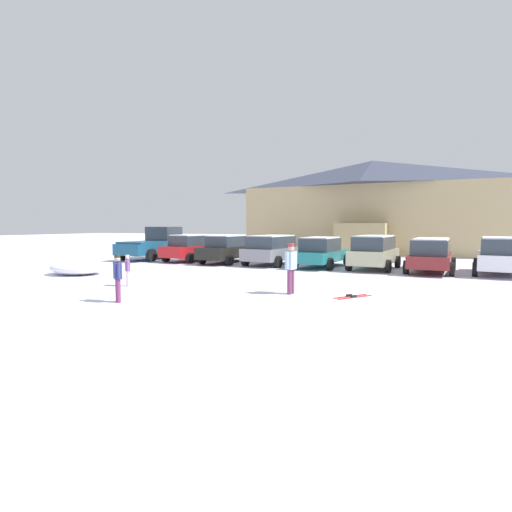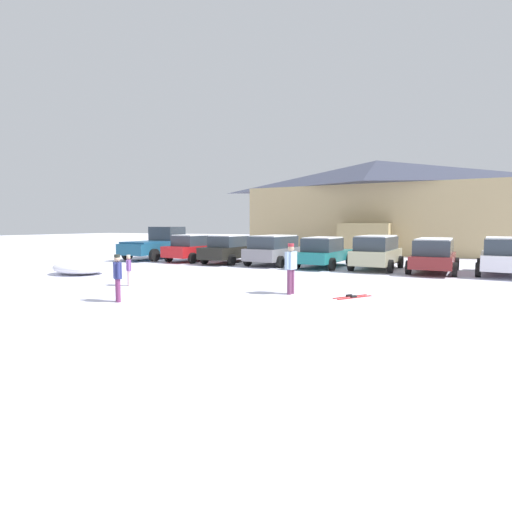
{
  "view_description": "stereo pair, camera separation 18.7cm",
  "coord_description": "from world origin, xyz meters",
  "px_view_note": "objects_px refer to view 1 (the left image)",
  "views": [
    {
      "loc": [
        5.93,
        -6.91,
        2.27
      ],
      "look_at": [
        0.62,
        5.22,
        1.24
      ],
      "focal_mm": 28.0,
      "sensor_mm": 36.0,
      "label": 1
    },
    {
      "loc": [
        6.11,
        -6.84,
        2.27
      ],
      "look_at": [
        0.62,
        5.22,
        1.24
      ],
      "focal_mm": 28.0,
      "sensor_mm": 36.0,
      "label": 2
    }
  ],
  "objects_px": {
    "skier_adult_in_blue_parka": "(291,266)",
    "skier_child_in_purple_jacket": "(128,269)",
    "ski_lodge": "(372,206)",
    "parked_grey_wagon": "(272,249)",
    "parked_teal_hatchback": "(321,252)",
    "parked_beige_suv": "(374,251)",
    "parked_black_sedan": "(228,249)",
    "parked_maroon_van": "(431,254)",
    "skier_teen_in_navy_coat": "(118,275)",
    "pickup_truck": "(156,244)",
    "parked_red_sedan": "(190,248)",
    "pair_of_skis": "(352,297)",
    "plowed_snow_pile": "(77,267)",
    "parked_white_suv": "(501,255)"
  },
  "relations": [
    {
      "from": "ski_lodge",
      "to": "skier_teen_in_navy_coat",
      "type": "distance_m",
      "value": 25.92
    },
    {
      "from": "parked_grey_wagon",
      "to": "parked_teal_hatchback",
      "type": "bearing_deg",
      "value": 1.69
    },
    {
      "from": "parked_black_sedan",
      "to": "parked_grey_wagon",
      "type": "distance_m",
      "value": 2.91
    },
    {
      "from": "parked_red_sedan",
      "to": "skier_child_in_purple_jacket",
      "type": "distance_m",
      "value": 10.29
    },
    {
      "from": "parked_maroon_van",
      "to": "pair_of_skis",
      "type": "xyz_separation_m",
      "value": [
        -2.26,
        -8.41,
        -0.86
      ]
    },
    {
      "from": "parked_grey_wagon",
      "to": "plowed_snow_pile",
      "type": "xyz_separation_m",
      "value": [
        -6.59,
        -7.68,
        -0.59
      ]
    },
    {
      "from": "parked_red_sedan",
      "to": "parked_maroon_van",
      "type": "bearing_deg",
      "value": -0.92
    },
    {
      "from": "parked_beige_suv",
      "to": "pickup_truck",
      "type": "height_order",
      "value": "pickup_truck"
    },
    {
      "from": "parked_teal_hatchback",
      "to": "pair_of_skis",
      "type": "height_order",
      "value": "parked_teal_hatchback"
    },
    {
      "from": "skier_child_in_purple_jacket",
      "to": "pair_of_skis",
      "type": "relative_size",
      "value": 0.91
    },
    {
      "from": "parked_white_suv",
      "to": "skier_teen_in_navy_coat",
      "type": "height_order",
      "value": "parked_white_suv"
    },
    {
      "from": "skier_child_in_purple_jacket",
      "to": "pair_of_skis",
      "type": "xyz_separation_m",
      "value": [
        8.06,
        1.04,
        -0.64
      ]
    },
    {
      "from": "parked_maroon_van",
      "to": "pickup_truck",
      "type": "distance_m",
      "value": 16.94
    },
    {
      "from": "parked_teal_hatchback",
      "to": "parked_white_suv",
      "type": "distance_m",
      "value": 8.36
    },
    {
      "from": "parked_red_sedan",
      "to": "parked_maroon_van",
      "type": "xyz_separation_m",
      "value": [
        13.84,
        -0.22,
        0.05
      ]
    },
    {
      "from": "pickup_truck",
      "to": "skier_child_in_purple_jacket",
      "type": "xyz_separation_m",
      "value": [
        6.6,
        -10.25,
        -0.34
      ]
    },
    {
      "from": "parked_maroon_van",
      "to": "skier_child_in_purple_jacket",
      "type": "bearing_deg",
      "value": -137.53
    },
    {
      "from": "parked_black_sedan",
      "to": "parked_grey_wagon",
      "type": "xyz_separation_m",
      "value": [
        2.9,
        -0.17,
        0.07
      ]
    },
    {
      "from": "parked_maroon_van",
      "to": "skier_teen_in_navy_coat",
      "type": "xyz_separation_m",
      "value": [
        -8.43,
        -11.99,
        -0.09
      ]
    },
    {
      "from": "pickup_truck",
      "to": "parked_teal_hatchback",
      "type": "bearing_deg",
      "value": -3.23
    },
    {
      "from": "ski_lodge",
      "to": "pair_of_skis",
      "type": "xyz_separation_m",
      "value": [
        2.37,
        -21.88,
        -3.82
      ]
    },
    {
      "from": "parked_maroon_van",
      "to": "skier_child_in_purple_jacket",
      "type": "xyz_separation_m",
      "value": [
        -10.32,
        -9.44,
        -0.23
      ]
    },
    {
      "from": "skier_adult_in_blue_parka",
      "to": "skier_child_in_purple_jacket",
      "type": "height_order",
      "value": "skier_adult_in_blue_parka"
    },
    {
      "from": "pickup_truck",
      "to": "skier_adult_in_blue_parka",
      "type": "bearing_deg",
      "value": -36.59
    },
    {
      "from": "parked_black_sedan",
      "to": "parked_maroon_van",
      "type": "distance_m",
      "value": 11.21
    },
    {
      "from": "parked_grey_wagon",
      "to": "pair_of_skis",
      "type": "xyz_separation_m",
      "value": [
        6.05,
        -8.48,
        -0.89
      ]
    },
    {
      "from": "parked_maroon_van",
      "to": "plowed_snow_pile",
      "type": "bearing_deg",
      "value": -152.95
    },
    {
      "from": "ski_lodge",
      "to": "parked_maroon_van",
      "type": "bearing_deg",
      "value": -71.06
    },
    {
      "from": "parked_teal_hatchback",
      "to": "plowed_snow_pile",
      "type": "distance_m",
      "value": 12.23
    },
    {
      "from": "parked_grey_wagon",
      "to": "parked_teal_hatchback",
      "type": "xyz_separation_m",
      "value": [
        2.84,
        0.08,
        -0.09
      ]
    },
    {
      "from": "parked_grey_wagon",
      "to": "parked_maroon_van",
      "type": "xyz_separation_m",
      "value": [
        8.3,
        -0.08,
        -0.02
      ]
    },
    {
      "from": "parked_black_sedan",
      "to": "parked_beige_suv",
      "type": "bearing_deg",
      "value": -0.88
    },
    {
      "from": "parked_grey_wagon",
      "to": "skier_child_in_purple_jacket",
      "type": "height_order",
      "value": "parked_grey_wagon"
    },
    {
      "from": "ski_lodge",
      "to": "skier_child_in_purple_jacket",
      "type": "height_order",
      "value": "ski_lodge"
    },
    {
      "from": "parked_maroon_van",
      "to": "skier_adult_in_blue_parka",
      "type": "height_order",
      "value": "skier_adult_in_blue_parka"
    },
    {
      "from": "parked_beige_suv",
      "to": "skier_teen_in_navy_coat",
      "type": "bearing_deg",
      "value": -115.42
    },
    {
      "from": "parked_grey_wagon",
      "to": "parked_teal_hatchback",
      "type": "height_order",
      "value": "parked_grey_wagon"
    },
    {
      "from": "parked_maroon_van",
      "to": "parked_white_suv",
      "type": "height_order",
      "value": "parked_white_suv"
    },
    {
      "from": "parked_grey_wagon",
      "to": "pickup_truck",
      "type": "height_order",
      "value": "pickup_truck"
    },
    {
      "from": "parked_red_sedan",
      "to": "parked_white_suv",
      "type": "relative_size",
      "value": 0.97
    },
    {
      "from": "parked_black_sedan",
      "to": "parked_teal_hatchback",
      "type": "distance_m",
      "value": 5.74
    },
    {
      "from": "skier_adult_in_blue_parka",
      "to": "skier_child_in_purple_jacket",
      "type": "distance_m",
      "value": 6.16
    },
    {
      "from": "ski_lodge",
      "to": "parked_grey_wagon",
      "type": "distance_m",
      "value": 14.2
    },
    {
      "from": "parked_teal_hatchback",
      "to": "parked_beige_suv",
      "type": "relative_size",
      "value": 1.1
    },
    {
      "from": "plowed_snow_pile",
      "to": "skier_child_in_purple_jacket",
      "type": "bearing_deg",
      "value": -21.94
    },
    {
      "from": "parked_teal_hatchback",
      "to": "parked_maroon_van",
      "type": "xyz_separation_m",
      "value": [
        5.46,
        -0.16,
        0.07
      ]
    },
    {
      "from": "ski_lodge",
      "to": "skier_teen_in_navy_coat",
      "type": "height_order",
      "value": "ski_lodge"
    },
    {
      "from": "plowed_snow_pile",
      "to": "parked_grey_wagon",
      "type": "bearing_deg",
      "value": 49.38
    },
    {
      "from": "skier_teen_in_navy_coat",
      "to": "skier_child_in_purple_jacket",
      "type": "bearing_deg",
      "value": 126.52
    },
    {
      "from": "parked_maroon_van",
      "to": "skier_adult_in_blue_parka",
      "type": "distance_m",
      "value": 9.59
    }
  ]
}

